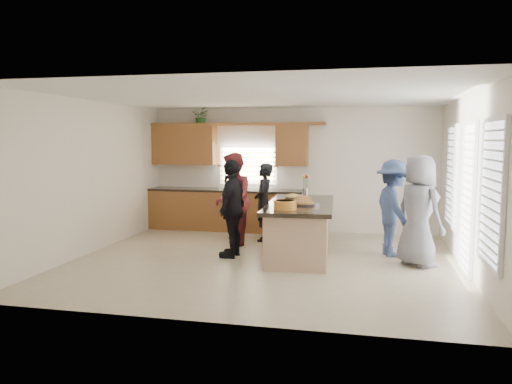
% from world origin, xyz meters
% --- Properties ---
extents(floor, '(6.50, 6.50, 0.00)m').
position_xyz_m(floor, '(0.00, 0.00, 0.00)').
color(floor, '#C3B091').
rests_on(floor, ground).
extents(room_shell, '(6.52, 6.02, 2.81)m').
position_xyz_m(room_shell, '(0.00, 0.00, 1.90)').
color(room_shell, silver).
rests_on(room_shell, ground).
extents(back_cabinetry, '(4.08, 0.66, 2.46)m').
position_xyz_m(back_cabinetry, '(-1.47, 2.73, 0.91)').
color(back_cabinetry, brown).
rests_on(back_cabinetry, ground).
extents(right_wall_glazing, '(0.06, 4.00, 2.25)m').
position_xyz_m(right_wall_glazing, '(3.22, -0.13, 1.34)').
color(right_wall_glazing, white).
rests_on(right_wall_glazing, ground).
extents(island, '(1.31, 2.76, 0.95)m').
position_xyz_m(island, '(0.54, 0.58, 0.45)').
color(island, tan).
rests_on(island, ground).
extents(platter_front, '(0.42, 0.42, 0.17)m').
position_xyz_m(platter_front, '(0.63, 0.30, 0.98)').
color(platter_front, black).
rests_on(platter_front, island).
extents(platter_mid, '(0.38, 0.38, 0.16)m').
position_xyz_m(platter_mid, '(0.56, 0.82, 0.98)').
color(platter_mid, black).
rests_on(platter_mid, island).
extents(platter_back, '(0.31, 0.31, 0.13)m').
position_xyz_m(platter_back, '(0.31, 1.23, 0.98)').
color(platter_back, black).
rests_on(platter_back, island).
extents(salad_bowl, '(0.37, 0.37, 0.15)m').
position_xyz_m(salad_bowl, '(0.41, -0.32, 1.03)').
color(salad_bowl, orange).
rests_on(salad_bowl, island).
extents(clear_cup, '(0.09, 0.09, 0.11)m').
position_xyz_m(clear_cup, '(0.92, -0.29, 1.01)').
color(clear_cup, white).
rests_on(clear_cup, island).
extents(plate_stack, '(0.19, 0.19, 0.05)m').
position_xyz_m(plate_stack, '(0.35, 1.37, 0.97)').
color(plate_stack, '#B38CCC').
rests_on(plate_stack, island).
extents(flower_vase, '(0.14, 0.14, 0.43)m').
position_xyz_m(flower_vase, '(0.51, 1.65, 1.17)').
color(flower_vase, silver).
rests_on(flower_vase, island).
extents(potted_plant, '(0.42, 0.37, 0.43)m').
position_xyz_m(potted_plant, '(-2.07, 2.82, 2.61)').
color(potted_plant, '#306629').
rests_on(potted_plant, back_cabinetry).
extents(woman_left_back, '(0.42, 0.61, 1.60)m').
position_xyz_m(woman_left_back, '(-0.36, 1.68, 0.80)').
color(woman_left_back, black).
rests_on(woman_left_back, ground).
extents(woman_left_mid, '(0.90, 1.04, 1.83)m').
position_xyz_m(woman_left_mid, '(-0.85, 1.09, 0.91)').
color(woman_left_mid, maroon).
rests_on(woman_left_mid, ground).
extents(woman_left_front, '(0.51, 1.05, 1.74)m').
position_xyz_m(woman_left_front, '(-0.62, 0.18, 0.87)').
color(woman_left_front, black).
rests_on(woman_left_front, ground).
extents(woman_right_back, '(0.95, 1.26, 1.73)m').
position_xyz_m(woman_right_back, '(2.17, 0.87, 0.87)').
color(woman_right_back, '#344873').
rests_on(woman_right_back, ground).
extents(woman_right_front, '(1.03, 1.06, 1.84)m').
position_xyz_m(woman_right_front, '(2.54, 0.22, 0.92)').
color(woman_right_front, slate).
rests_on(woman_right_front, ground).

